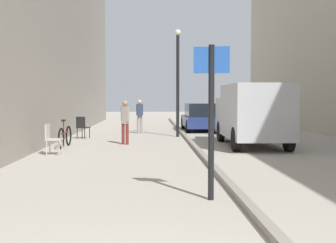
# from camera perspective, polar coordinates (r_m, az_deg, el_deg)

# --- Properties ---
(ground_plane) EXTENTS (80.00, 80.00, 0.00)m
(ground_plane) POSITION_cam_1_polar(r_m,az_deg,el_deg) (14.73, -2.58, -3.57)
(ground_plane) COLOR #A8A093
(kerb_strip) EXTENTS (0.16, 40.00, 0.12)m
(kerb_strip) POSITION_cam_1_polar(r_m,az_deg,el_deg) (14.80, 3.56, -3.31)
(kerb_strip) COLOR gray
(kerb_strip) RESTS_ON ground_plane
(pedestrian_main_foreground) EXTENTS (0.33, 0.22, 1.66)m
(pedestrian_main_foreground) POSITION_cam_1_polar(r_m,az_deg,el_deg) (20.81, -3.81, 1.02)
(pedestrian_main_foreground) COLOR gray
(pedestrian_main_foreground) RESTS_ON ground_plane
(pedestrian_mid_block) EXTENTS (0.31, 0.24, 1.64)m
(pedestrian_mid_block) POSITION_cam_1_polar(r_m,az_deg,el_deg) (15.87, -5.77, 0.33)
(pedestrian_mid_block) COLOR maroon
(pedestrian_mid_block) RESTS_ON ground_plane
(delivery_van) EXTENTS (1.98, 4.83, 2.20)m
(delivery_van) POSITION_cam_1_polar(r_m,az_deg,el_deg) (15.53, 11.16, 1.12)
(delivery_van) COLOR #B7B7BC
(delivery_van) RESTS_ON ground_plane
(parked_car) EXTENTS (1.88, 4.22, 1.45)m
(parked_car) POSITION_cam_1_polar(r_m,az_deg,el_deg) (22.75, 4.42, 0.58)
(parked_car) COLOR navy
(parked_car) RESTS_ON ground_plane
(street_sign_post) EXTENTS (0.59, 0.15, 2.60)m
(street_sign_post) POSITION_cam_1_polar(r_m,az_deg,el_deg) (7.14, 5.82, 1.77)
(street_sign_post) COLOR black
(street_sign_post) RESTS_ON ground_plane
(lamp_post) EXTENTS (0.28, 0.28, 4.76)m
(lamp_post) POSITION_cam_1_polar(r_m,az_deg,el_deg) (19.00, 1.32, 6.16)
(lamp_post) COLOR black
(lamp_post) RESTS_ON ground_plane
(bicycle_leaning) EXTENTS (0.14, 1.77, 0.98)m
(bicycle_leaning) POSITION_cam_1_polar(r_m,az_deg,el_deg) (15.37, -13.63, -1.95)
(bicycle_leaning) COLOR black
(bicycle_leaning) RESTS_ON ground_plane
(cafe_chair_near_window) EXTENTS (0.58, 0.58, 0.94)m
(cafe_chair_near_window) POSITION_cam_1_polar(r_m,az_deg,el_deg) (18.48, -11.43, -0.57)
(cafe_chair_near_window) COLOR black
(cafe_chair_near_window) RESTS_ON ground_plane
(cafe_chair_by_doorway) EXTENTS (0.45, 0.45, 0.94)m
(cafe_chair_by_doorway) POSITION_cam_1_polar(r_m,az_deg,el_deg) (13.35, -15.36, -2.01)
(cafe_chair_by_doorway) COLOR #B7B2A8
(cafe_chair_by_doorway) RESTS_ON ground_plane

